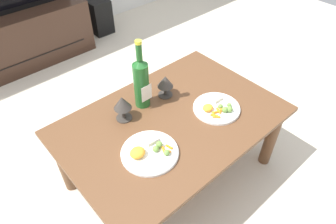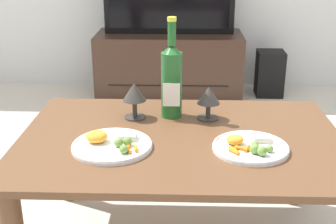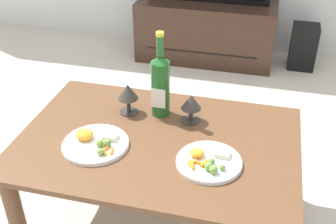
% 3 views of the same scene
% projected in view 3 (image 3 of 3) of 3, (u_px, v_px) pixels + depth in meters
% --- Properties ---
extents(ground_plane, '(6.40, 6.40, 0.00)m').
position_uv_depth(ground_plane, '(159.00, 219.00, 2.01)').
color(ground_plane, beige).
extents(dining_table, '(1.17, 0.79, 0.47)m').
position_uv_depth(dining_table, '(158.00, 154.00, 1.80)').
color(dining_table, brown).
rests_on(dining_table, ground_plane).
extents(tv_stand, '(1.09, 0.45, 0.48)m').
position_uv_depth(tv_stand, '(206.00, 31.00, 3.41)').
color(tv_stand, '#382319').
rests_on(tv_stand, ground_plane).
extents(floor_speaker, '(0.21, 0.21, 0.35)m').
position_uv_depth(floor_speaker, '(303.00, 47.00, 3.31)').
color(floor_speaker, black).
rests_on(floor_speaker, ground_plane).
extents(wine_bottle, '(0.08, 0.08, 0.40)m').
position_uv_depth(wine_bottle, '(160.00, 83.00, 1.85)').
color(wine_bottle, '#1E5923').
rests_on(wine_bottle, dining_table).
extents(goblet_left, '(0.09, 0.09, 0.15)m').
position_uv_depth(goblet_left, '(128.00, 93.00, 1.89)').
color(goblet_left, '#38332D').
rests_on(goblet_left, dining_table).
extents(goblet_right, '(0.09, 0.09, 0.13)m').
position_uv_depth(goblet_right, '(191.00, 103.00, 1.83)').
color(goblet_right, '#38332D').
rests_on(goblet_right, dining_table).
extents(dinner_plate_left, '(0.27, 0.27, 0.05)m').
position_uv_depth(dinner_plate_left, '(95.00, 143.00, 1.72)').
color(dinner_plate_left, white).
rests_on(dinner_plate_left, dining_table).
extents(dinner_plate_right, '(0.26, 0.26, 0.05)m').
position_uv_depth(dinner_plate_right, '(209.00, 161.00, 1.62)').
color(dinner_plate_right, white).
rests_on(dinner_plate_right, dining_table).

